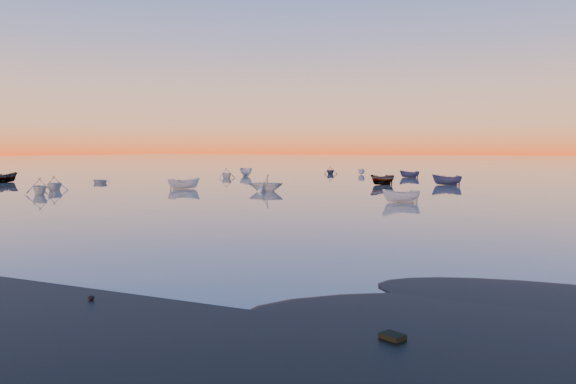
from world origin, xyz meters
The scene contains 5 objects.
ground centered at (0.00, 100.00, 0.00)m, with size 600.00×600.00×0.00m, color slate.
mud_lobes centered at (0.00, -1.00, 0.01)m, with size 140.00×6.00×0.07m, color black, non-canonical shape.
moored_fleet centered at (0.00, 53.00, 0.00)m, with size 124.00×58.00×1.20m, color silver, non-canonical shape.
boat_near_left centered at (-35.71, 42.16, 0.00)m, with size 3.96×1.65×0.99m, color silver.
boat_near_center centered at (-18.95, 37.88, 0.00)m, with size 3.76×1.59×1.30m, color silver.
Camera 1 is at (19.46, -17.15, 4.75)m, focal length 35.00 mm.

